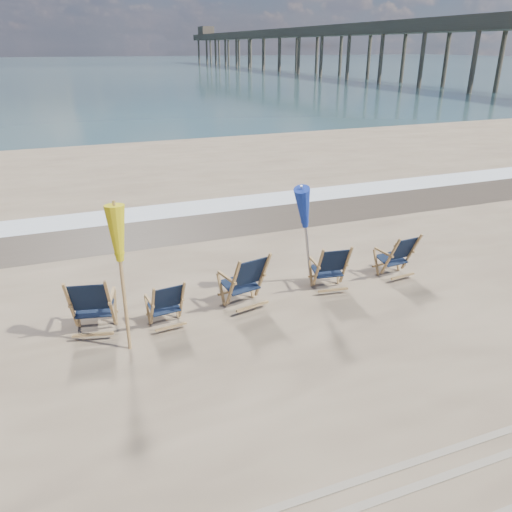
# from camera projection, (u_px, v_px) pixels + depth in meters

# --- Properties ---
(ocean) EXTENTS (400.00, 400.00, 0.00)m
(ocean) POSITION_uv_depth(u_px,v_px,m) (64.00, 66.00, 117.53)
(ocean) COLOR #345157
(ocean) RESTS_ON ground
(surf_foam) EXTENTS (200.00, 1.40, 0.01)m
(surf_foam) POSITION_uv_depth(u_px,v_px,m) (181.00, 209.00, 14.70)
(surf_foam) COLOR silver
(surf_foam) RESTS_ON ground
(wet_sand_strip) EXTENTS (200.00, 2.60, 0.00)m
(wet_sand_strip) POSITION_uv_depth(u_px,v_px,m) (194.00, 225.00, 13.41)
(wet_sand_strip) COLOR #42362A
(wet_sand_strip) RESTS_ON ground
(tire_tracks) EXTENTS (80.00, 1.30, 0.01)m
(tire_tracks) POSITION_uv_depth(u_px,v_px,m) (430.00, 510.00, 5.16)
(tire_tracks) COLOR gray
(tire_tracks) RESTS_ON ground
(beach_chair_0) EXTENTS (0.87, 0.93, 1.10)m
(beach_chair_0) POSITION_uv_depth(u_px,v_px,m) (111.00, 306.00, 8.10)
(beach_chair_0) COLOR black
(beach_chair_0) RESTS_ON ground
(beach_chair_1) EXTENTS (0.65, 0.71, 0.91)m
(beach_chair_1) POSITION_uv_depth(u_px,v_px,m) (182.00, 302.00, 8.42)
(beach_chair_1) COLOR black
(beach_chair_1) RESTS_ON ground
(beach_chair_2) EXTENTS (0.87, 0.94, 1.12)m
(beach_chair_2) POSITION_uv_depth(u_px,v_px,m) (263.00, 277.00, 9.07)
(beach_chair_2) COLOR black
(beach_chair_2) RESTS_ON ground
(beach_chair_3) EXTENTS (0.74, 0.81, 1.01)m
(beach_chair_3) POSITION_uv_depth(u_px,v_px,m) (346.00, 267.00, 9.62)
(beach_chair_3) COLOR black
(beach_chair_3) RESTS_ON ground
(beach_chair_4) EXTENTS (0.71, 0.78, 1.00)m
(beach_chair_4) POSITION_uv_depth(u_px,v_px,m) (411.00, 254.00, 10.25)
(beach_chair_4) COLOR black
(beach_chair_4) RESTS_ON ground
(umbrella_yellow) EXTENTS (0.30, 0.30, 2.32)m
(umbrella_yellow) POSITION_uv_depth(u_px,v_px,m) (118.00, 243.00, 7.29)
(umbrella_yellow) COLOR #AB834D
(umbrella_yellow) RESTS_ON ground
(umbrella_blue) EXTENTS (0.30, 0.30, 2.23)m
(umbrella_blue) POSITION_uv_depth(u_px,v_px,m) (308.00, 205.00, 9.34)
(umbrella_blue) COLOR #A5A5AD
(umbrella_blue) RESTS_ON ground
(fishing_pier) EXTENTS (4.40, 140.00, 9.30)m
(fishing_pier) POSITION_uv_depth(u_px,v_px,m) (314.00, 44.00, 81.98)
(fishing_pier) COLOR brown
(fishing_pier) RESTS_ON ground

